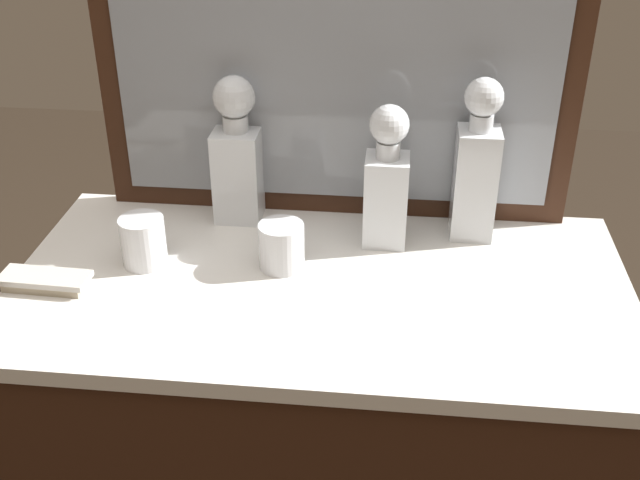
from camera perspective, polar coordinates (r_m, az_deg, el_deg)
dresser at (r=1.60m, az=0.00°, el=-16.30°), size 1.04×0.55×0.88m
dresser_mirror at (r=1.41m, az=1.16°, el=16.19°), size 0.88×0.03×0.77m
crystal_decanter_rear at (r=1.39m, az=4.86°, el=3.71°), size 0.08×0.08×0.26m
crystal_decanter_far_right at (r=1.48m, az=-6.03°, el=5.62°), size 0.09×0.09×0.28m
crystal_decanter_right at (r=1.43m, az=11.29°, el=4.71°), size 0.08×0.08×0.30m
crystal_tumbler_far_left at (r=1.38m, az=-12.75°, el=-0.23°), size 0.08×0.08×0.09m
crystal_tumbler_rear at (r=1.34m, az=-2.82°, el=-0.58°), size 0.08×0.08×0.08m
silver_brush_far_right at (r=1.37m, az=-19.42°, el=-2.84°), size 0.15×0.06×0.02m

